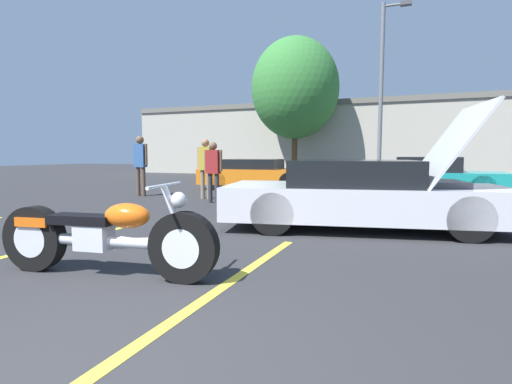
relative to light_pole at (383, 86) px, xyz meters
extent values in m
cube|color=yellow|center=(-0.22, -15.43, -4.23)|extent=(0.12, 5.17, 0.01)
cube|color=#B2AD9E|center=(-0.41, 6.71, -2.03)|extent=(32.00, 4.00, 4.40)
cube|color=slate|center=(-0.41, 6.71, 0.02)|extent=(32.00, 4.20, 0.30)
cylinder|color=slate|center=(-0.08, 0.00, -0.38)|extent=(0.18, 0.18, 7.70)
cylinder|color=slate|center=(0.37, 0.00, 3.32)|extent=(0.90, 0.10, 0.10)
cube|color=#4C4C51|center=(0.82, 0.00, 3.32)|extent=(0.44, 0.28, 0.16)
cylinder|color=brown|center=(-4.86, 3.07, -2.83)|extent=(0.32, 0.32, 2.81)
ellipsoid|color=#387F38|center=(-4.86, 3.07, 0.64)|extent=(4.78, 4.78, 5.50)
cylinder|color=black|center=(-0.65, -14.99, -3.87)|extent=(0.73, 0.26, 0.72)
cylinder|color=black|center=(-2.42, -15.24, -3.87)|extent=(0.73, 0.26, 0.72)
cylinder|color=silver|center=(-0.65, -14.99, -3.87)|extent=(0.42, 0.22, 0.40)
cylinder|color=silver|center=(-2.42, -15.24, -3.87)|extent=(0.42, 0.22, 0.40)
cylinder|color=silver|center=(-1.54, -15.12, -3.85)|extent=(1.52, 0.34, 0.12)
cube|color=silver|center=(-1.67, -15.14, -3.81)|extent=(0.39, 0.29, 0.28)
ellipsoid|color=orange|center=(-1.27, -15.08, -3.57)|extent=(0.53, 0.35, 0.26)
cube|color=black|center=(-1.80, -15.15, -3.63)|extent=(0.75, 0.36, 0.10)
cube|color=orange|center=(-2.37, -15.24, -3.67)|extent=(0.42, 0.27, 0.10)
cylinder|color=silver|center=(-0.74, -15.00, -3.55)|extent=(0.31, 0.11, 0.63)
cylinder|color=silver|center=(-0.85, -15.02, -3.25)|extent=(0.14, 0.70, 0.04)
sphere|color=silver|center=(-0.70, -15.00, -3.39)|extent=(0.16, 0.16, 0.16)
cylinder|color=silver|center=(-1.95, -15.07, -3.91)|extent=(1.16, 0.26, 0.09)
cube|color=silver|center=(0.64, -11.30, -3.76)|extent=(4.98, 2.79, 0.56)
cube|color=black|center=(0.45, -11.34, -3.26)|extent=(2.41, 2.10, 0.43)
cylinder|color=black|center=(2.23, -11.84, -3.88)|extent=(0.72, 0.35, 0.69)
cylinder|color=black|center=(1.90, -10.19, -3.88)|extent=(0.72, 0.35, 0.69)
cylinder|color=black|center=(-0.62, -12.42, -3.88)|extent=(0.72, 0.35, 0.69)
cylinder|color=black|center=(-0.96, -10.77, -3.88)|extent=(0.72, 0.35, 0.69)
cube|color=silver|center=(1.95, -11.04, -2.81)|extent=(1.30, 1.91, 1.37)
cube|color=#4C4C51|center=(1.90, -11.05, -3.52)|extent=(0.80, 1.14, 0.28)
cube|color=teal|center=(1.99, -4.77, -3.76)|extent=(4.06, 2.02, 0.56)
cube|color=black|center=(1.83, -4.76, -3.25)|extent=(1.85, 1.77, 0.45)
cylinder|color=black|center=(3.22, -5.65, -3.88)|extent=(0.71, 0.24, 0.70)
cylinder|color=black|center=(3.26, -3.95, -3.88)|extent=(0.71, 0.24, 0.70)
cylinder|color=black|center=(0.73, -5.58, -3.88)|extent=(0.71, 0.24, 0.70)
cylinder|color=black|center=(0.77, -3.89, -3.88)|extent=(0.71, 0.24, 0.70)
cube|color=orange|center=(-3.89, -4.80, -3.76)|extent=(4.35, 2.06, 0.57)
cube|color=black|center=(-4.05, -4.81, -3.30)|extent=(2.02, 1.70, 0.35)
cylinder|color=black|center=(-2.52, -5.44, -3.89)|extent=(0.69, 0.27, 0.67)
cylinder|color=black|center=(-2.64, -3.94, -3.89)|extent=(0.69, 0.27, 0.67)
cylinder|color=black|center=(-5.13, -5.65, -3.89)|extent=(0.69, 0.27, 0.67)
cylinder|color=black|center=(-5.25, -4.16, -3.89)|extent=(0.69, 0.27, 0.67)
cylinder|color=#333338|center=(-3.60, -9.02, -3.84)|extent=(0.12, 0.12, 0.78)
cylinder|color=#333338|center=(-3.40, -9.02, -3.84)|extent=(0.12, 0.12, 0.78)
cube|color=maroon|center=(-3.50, -9.02, -3.14)|extent=(0.36, 0.20, 0.62)
cylinder|color=brown|center=(-3.72, -9.02, -3.11)|extent=(0.08, 0.08, 0.56)
cylinder|color=brown|center=(-3.28, -9.02, -3.11)|extent=(0.08, 0.08, 0.56)
sphere|color=brown|center=(-3.50, -9.02, -2.73)|extent=(0.21, 0.21, 0.21)
cylinder|color=gray|center=(-4.24, -8.30, -3.81)|extent=(0.12, 0.12, 0.83)
cylinder|color=gray|center=(-4.04, -8.30, -3.81)|extent=(0.12, 0.12, 0.83)
cube|color=#B29933|center=(-4.14, -8.30, -3.07)|extent=(0.36, 0.20, 0.66)
cylinder|color=#9E704C|center=(-4.36, -8.30, -3.03)|extent=(0.08, 0.08, 0.59)
cylinder|color=#9E704C|center=(-3.92, -8.30, -3.03)|extent=(0.08, 0.08, 0.59)
sphere|color=#9E704C|center=(-4.14, -8.30, -2.62)|extent=(0.23, 0.23, 0.23)
cylinder|color=brown|center=(-6.48, -8.33, -3.78)|extent=(0.12, 0.12, 0.89)
cylinder|color=brown|center=(-6.28, -8.33, -3.78)|extent=(0.12, 0.12, 0.89)
cube|color=#335B93|center=(-6.38, -8.33, -2.98)|extent=(0.36, 0.20, 0.71)
cylinder|color=brown|center=(-6.60, -8.33, -2.95)|extent=(0.08, 0.08, 0.64)
cylinder|color=brown|center=(-6.16, -8.33, -2.95)|extent=(0.08, 0.08, 0.64)
sphere|color=brown|center=(-6.38, -8.33, -2.51)|extent=(0.24, 0.24, 0.24)
camera|label=1|loc=(1.49, -18.36, -2.94)|focal=28.00mm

